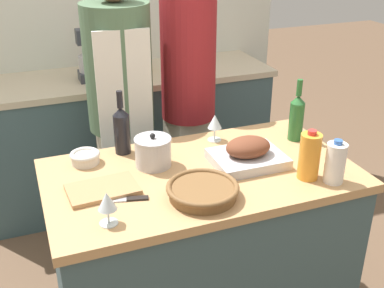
{
  "coord_description": "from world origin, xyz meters",
  "views": [
    {
      "loc": [
        -0.68,
        -1.68,
        1.88
      ],
      "look_at": [
        0.0,
        0.11,
        0.96
      ],
      "focal_mm": 45.0,
      "sensor_mm": 36.0,
      "label": 1
    }
  ],
  "objects": [
    {
      "name": "cutting_board",
      "position": [
        -0.43,
        -0.01,
        0.89
      ],
      "size": [
        0.29,
        0.19,
        0.02
      ],
      "color": "#AD7F51",
      "rests_on": "kitchen_island"
    },
    {
      "name": "kitchen_island",
      "position": [
        0.0,
        0.0,
        0.44
      ],
      "size": [
        1.33,
        0.74,
        0.88
      ],
      "color": "#3D565B",
      "rests_on": "ground_plane"
    },
    {
      "name": "wine_bottle_dark",
      "position": [
        0.55,
        0.14,
        1.0
      ],
      "size": [
        0.07,
        0.07,
        0.3
      ],
      "color": "#28662D",
      "rests_on": "kitchen_island"
    },
    {
      "name": "stock_pot",
      "position": [
        -0.18,
        0.13,
        0.95
      ],
      "size": [
        0.16,
        0.16,
        0.15
      ],
      "color": "#B7B7BC",
      "rests_on": "kitchen_island"
    },
    {
      "name": "condiment_bottle_tall",
      "position": [
        0.16,
        1.38,
        1.0
      ],
      "size": [
        0.07,
        0.07,
        0.19
      ],
      "color": "#B28E2D",
      "rests_on": "back_counter"
    },
    {
      "name": "roasting_pan",
      "position": [
        0.22,
        -0.01,
        0.93
      ],
      "size": [
        0.31,
        0.25,
        0.13
      ],
      "color": "#BCBCC1",
      "rests_on": "kitchen_island"
    },
    {
      "name": "wicker_basket",
      "position": [
        -0.07,
        -0.2,
        0.91
      ],
      "size": [
        0.29,
        0.29,
        0.06
      ],
      "color": "brown",
      "rests_on": "kitchen_island"
    },
    {
      "name": "person_cook_aproned",
      "position": [
        -0.17,
        0.76,
        0.93
      ],
      "size": [
        0.36,
        0.37,
        1.68
      ],
      "rotation": [
        0.0,
        0.0,
        -0.07
      ],
      "color": "beige",
      "rests_on": "ground_plane"
    },
    {
      "name": "mixing_bowl",
      "position": [
        -0.45,
        0.25,
        0.91
      ],
      "size": [
        0.13,
        0.13,
        0.05
      ],
      "color": "beige",
      "rests_on": "kitchen_island"
    },
    {
      "name": "condiment_bottle_short",
      "position": [
        0.0,
        1.53,
        1.0
      ],
      "size": [
        0.07,
        0.07,
        0.2
      ],
      "color": "#B28E2D",
      "rests_on": "back_counter"
    },
    {
      "name": "wine_glass_right",
      "position": [
        -0.45,
        -0.24,
        0.97
      ],
      "size": [
        0.07,
        0.07,
        0.13
      ],
      "color": "silver",
      "rests_on": "kitchen_island"
    },
    {
      "name": "wine_bottle_green",
      "position": [
        -0.27,
        0.3,
        1.0
      ],
      "size": [
        0.07,
        0.07,
        0.3
      ],
      "color": "black",
      "rests_on": "kitchen_island"
    },
    {
      "name": "juice_jug",
      "position": [
        0.39,
        -0.21,
        0.98
      ],
      "size": [
        0.09,
        0.09,
        0.22
      ],
      "color": "orange",
      "rests_on": "kitchen_island"
    },
    {
      "name": "knife_chef",
      "position": [
        -0.37,
        -0.11,
        0.89
      ],
      "size": [
        0.22,
        0.08,
        0.01
      ],
      "color": "#B7B7BC",
      "rests_on": "kitchen_island"
    },
    {
      "name": "back_counter",
      "position": [
        0.0,
        1.39,
        0.46
      ],
      "size": [
        2.01,
        0.6,
        0.91
      ],
      "color": "#3D565B",
      "rests_on": "ground_plane"
    },
    {
      "name": "back_wall",
      "position": [
        0.0,
        1.74,
        1.27
      ],
      "size": [
        2.51,
        0.1,
        2.55
      ],
      "color": "silver",
      "rests_on": "ground_plane"
    },
    {
      "name": "wine_glass_left",
      "position": [
        0.18,
        0.27,
        0.98
      ],
      "size": [
        0.07,
        0.07,
        0.13
      ],
      "color": "silver",
      "rests_on": "kitchen_island"
    },
    {
      "name": "stand_mixer",
      "position": [
        -0.21,
        1.34,
        1.05
      ],
      "size": [
        0.18,
        0.14,
        0.33
      ],
      "color": "#333842",
      "rests_on": "back_counter"
    },
    {
      "name": "person_cook_guest",
      "position": [
        0.22,
        0.76,
        0.95
      ],
      "size": [
        0.31,
        0.31,
        1.7
      ],
      "rotation": [
        0.0,
        0.0,
        0.29
      ],
      "color": "beige",
      "rests_on": "ground_plane"
    },
    {
      "name": "milk_jug",
      "position": [
        0.47,
        -0.27,
        0.97
      ],
      "size": [
        0.08,
        0.08,
        0.19
      ],
      "color": "white",
      "rests_on": "kitchen_island"
    }
  ]
}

